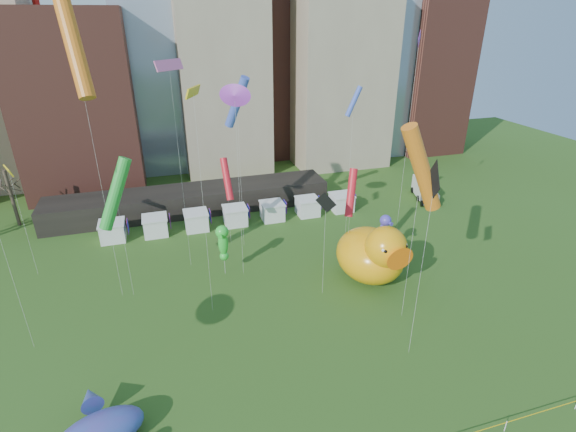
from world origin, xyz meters
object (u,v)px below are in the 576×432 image
object	(u,v)px
big_duck	(373,253)
small_duck	(384,256)
box_truck	(425,189)
seahorse_green	(223,240)
seahorse_purple	(384,228)
whale_inflatable	(99,429)

from	to	relation	value
big_duck	small_duck	bearing A→B (deg)	30.48
box_truck	seahorse_green	bearing A→B (deg)	-142.04
big_duck	seahorse_purple	size ratio (longest dim) A/B	1.68
seahorse_green	whale_inflatable	xyz separation A→B (m)	(-10.92, -17.34, -2.96)
big_duck	seahorse_purple	world-z (taller)	big_duck
big_duck	box_truck	world-z (taller)	big_duck
whale_inflatable	box_truck	size ratio (longest dim) A/B	1.03
seahorse_green	seahorse_purple	xyz separation A→B (m)	(17.10, -2.28, -0.03)
big_duck	whale_inflatable	xyz separation A→B (m)	(-25.08, -11.78, -2.06)
big_duck	box_truck	bearing A→B (deg)	38.00
seahorse_purple	box_truck	distance (m)	20.81
seahorse_purple	box_truck	world-z (taller)	seahorse_purple
seahorse_green	box_truck	xyz separation A→B (m)	(31.93, 12.08, -2.67)
seahorse_green	big_duck	bearing A→B (deg)	-1.03
big_duck	seahorse_green	world-z (taller)	big_duck
seahorse_green	seahorse_purple	world-z (taller)	seahorse_green
seahorse_purple	big_duck	bearing A→B (deg)	-146.43
small_duck	seahorse_purple	xyz separation A→B (m)	(0.61, 1.51, 2.54)
seahorse_purple	whale_inflatable	distance (m)	31.95
small_duck	seahorse_purple	size ratio (longest dim) A/B	0.82
whale_inflatable	box_truck	xyz separation A→B (m)	(42.86, 29.42, 0.29)
big_duck	seahorse_green	distance (m)	15.24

